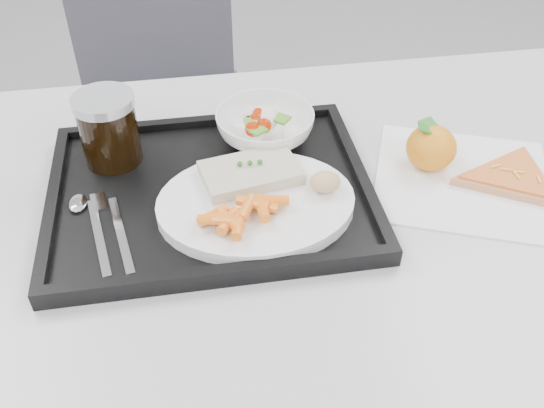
{
  "coord_description": "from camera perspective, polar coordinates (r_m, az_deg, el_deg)",
  "views": [
    {
      "loc": [
        -0.13,
        -0.32,
        1.31
      ],
      "look_at": [
        -0.03,
        0.29,
        0.77
      ],
      "focal_mm": 40.0,
      "sensor_mm": 36.0,
      "label": 1
    }
  ],
  "objects": [
    {
      "name": "napkin",
      "position": [
        0.94,
        17.43,
        2.19
      ],
      "size": [
        0.32,
        0.32,
        0.0
      ],
      "color": "white",
      "rests_on": "table"
    },
    {
      "name": "cutlery",
      "position": [
        0.84,
        -16.05,
        -1.57
      ],
      "size": [
        0.1,
        0.17,
        0.01
      ],
      "color": "silver",
      "rests_on": "tray"
    },
    {
      "name": "table",
      "position": [
        0.9,
        1.58,
        -3.74
      ],
      "size": [
        1.2,
        0.8,
        0.75
      ],
      "color": "#ADADAF",
      "rests_on": "ground"
    },
    {
      "name": "pizza_slice",
      "position": [
        0.96,
        21.64,
        2.33
      ],
      "size": [
        0.2,
        0.2,
        0.02
      ],
      "color": "tan",
      "rests_on": "napkin"
    },
    {
      "name": "carrot_pile",
      "position": [
        0.78,
        -2.98,
        -0.87
      ],
      "size": [
        0.13,
        0.08,
        0.02
      ],
      "color": "orange",
      "rests_on": "dinner_plate"
    },
    {
      "name": "chair",
      "position": [
        1.63,
        -10.79,
        11.77
      ],
      "size": [
        0.44,
        0.44,
        0.93
      ],
      "color": "#3E3C45",
      "rests_on": "ground"
    },
    {
      "name": "bread_roll",
      "position": [
        0.82,
        5.02,
        2.1
      ],
      "size": [
        0.04,
        0.04,
        0.03
      ],
      "color": "#DEAE7E",
      "rests_on": "dinner_plate"
    },
    {
      "name": "salad_contents",
      "position": [
        0.94,
        -0.51,
        7.86
      ],
      "size": [
        0.09,
        0.09,
        0.03
      ],
      "color": "#A31F00",
      "rests_on": "salad_bowl"
    },
    {
      "name": "dinner_plate",
      "position": [
        0.82,
        -1.52,
        0.02
      ],
      "size": [
        0.27,
        0.27,
        0.02
      ],
      "color": "white",
      "rests_on": "tray"
    },
    {
      "name": "salad_bowl",
      "position": [
        0.95,
        -0.66,
        7.33
      ],
      "size": [
        0.15,
        0.15,
        0.05
      ],
      "color": "white",
      "rests_on": "tray"
    },
    {
      "name": "tray",
      "position": [
        0.87,
        -5.79,
        1.12
      ],
      "size": [
        0.45,
        0.35,
        0.03
      ],
      "color": "black",
      "rests_on": "table"
    },
    {
      "name": "fish_fillet",
      "position": [
        0.85,
        -2.03,
        3.0
      ],
      "size": [
        0.15,
        0.1,
        0.03
      ],
      "color": "beige",
      "rests_on": "dinner_plate"
    },
    {
      "name": "tangerine",
      "position": [
        0.94,
        14.75,
        5.15
      ],
      "size": [
        0.08,
        0.08,
        0.07
      ],
      "color": "orange",
      "rests_on": "napkin"
    },
    {
      "name": "cola_glass",
      "position": [
        0.92,
        -15.14,
        6.92
      ],
      "size": [
        0.09,
        0.09,
        0.11
      ],
      "color": "black",
      "rests_on": "tray"
    }
  ]
}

